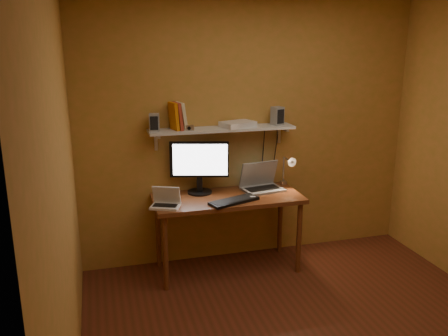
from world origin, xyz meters
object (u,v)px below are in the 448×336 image
object	(u,v)px
wall_shelf	(222,129)
netbook	(166,201)
speaker_left	(154,122)
desk	(228,205)
router	(238,124)
laptop	(261,182)
shelf_camera	(189,128)
keyboard	(234,201)
monitor	(199,164)
speaker_right	(277,116)
desk_lamp	(288,167)
mouse	(253,198)

from	to	relation	value
wall_shelf	netbook	size ratio (longest dim) A/B	4.71
netbook	speaker_left	size ratio (longest dim) A/B	1.87
speaker_left	desk	bearing A→B (deg)	-6.87
router	laptop	bearing A→B (deg)	-15.16
laptop	shelf_camera	xyz separation A→B (m)	(-0.71, -0.02, 0.58)
keyboard	speaker_left	world-z (taller)	speaker_left
netbook	monitor	bearing A→B (deg)	62.39
speaker_left	speaker_right	bearing A→B (deg)	10.17
desk_lamp	monitor	bearing A→B (deg)	176.85
keyboard	desk_lamp	bearing A→B (deg)	5.06
mouse	shelf_camera	world-z (taller)	shelf_camera
monitor	keyboard	size ratio (longest dim) A/B	1.16
speaker_left	mouse	bearing A→B (deg)	-11.97
shelf_camera	mouse	bearing A→B (deg)	-26.07
laptop	keyboard	xyz separation A→B (m)	(-0.36, -0.30, -0.06)
desk	mouse	world-z (taller)	mouse
desk	wall_shelf	world-z (taller)	wall_shelf
laptop	mouse	world-z (taller)	laptop
wall_shelf	mouse	size ratio (longest dim) A/B	16.07
keyboard	speaker_left	xyz separation A→B (m)	(-0.65, 0.37, 0.69)
monitor	shelf_camera	size ratio (longest dim) A/B	5.86
monitor	shelf_camera	world-z (taller)	shelf_camera
speaker_right	shelf_camera	world-z (taller)	speaker_right
mouse	desk_lamp	bearing A→B (deg)	46.08
shelf_camera	desk_lamp	bearing A→B (deg)	0.59
speaker_left	router	world-z (taller)	speaker_left
wall_shelf	speaker_left	distance (m)	0.65
laptop	shelf_camera	world-z (taller)	shelf_camera
speaker_left	shelf_camera	distance (m)	0.32
monitor	speaker_right	bearing A→B (deg)	16.39
laptop	netbook	world-z (taller)	laptop
desk	shelf_camera	world-z (taller)	shelf_camera
laptop	speaker_right	world-z (taller)	speaker_right
wall_shelf	speaker_right	distance (m)	0.57
wall_shelf	speaker_left	world-z (taller)	speaker_left
desk_lamp	laptop	bearing A→B (deg)	178.98
desk	laptop	size ratio (longest dim) A/B	3.33
router	keyboard	bearing A→B (deg)	-111.28
desk_lamp	desk	bearing A→B (deg)	-169.19
monitor	laptop	size ratio (longest dim) A/B	1.31
keyboard	shelf_camera	xyz separation A→B (m)	(-0.34, 0.29, 0.64)
netbook	speaker_left	bearing A→B (deg)	119.86
speaker_right	wall_shelf	bearing A→B (deg)	163.18
netbook	mouse	world-z (taller)	netbook
netbook	keyboard	world-z (taller)	netbook
desk	desk_lamp	xyz separation A→B (m)	(0.66, 0.13, 0.29)
laptop	speaker_left	xyz separation A→B (m)	(-1.02, 0.06, 0.63)
netbook	shelf_camera	distance (m)	0.70
mouse	speaker_right	xyz separation A→B (m)	(0.36, 0.34, 0.70)
wall_shelf	mouse	distance (m)	0.71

